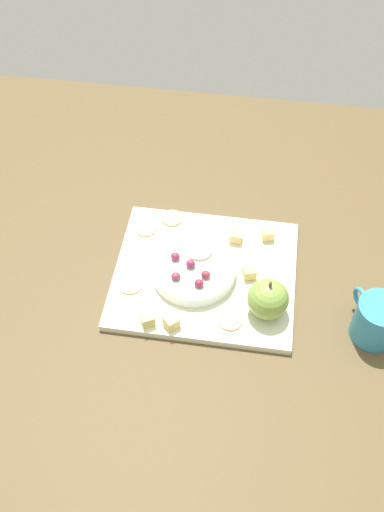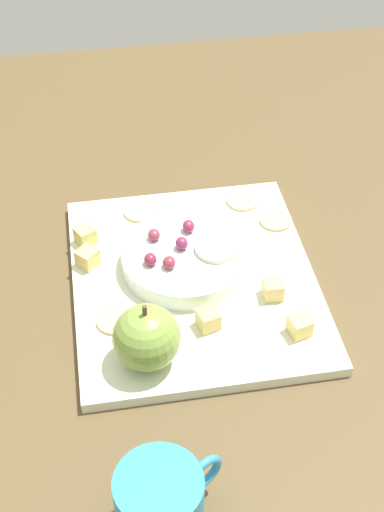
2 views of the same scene
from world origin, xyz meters
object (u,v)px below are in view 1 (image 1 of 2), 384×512
(grape_1, at_px, (199,283))
(grape_2, at_px, (176,276))
(apple_whole, at_px, (268,299))
(cracker_2, at_px, (230,320))
(cheese_cube_1, at_px, (147,319))
(cheese_cube_3, at_px, (171,322))
(cracker_1, at_px, (172,218))
(cheese_cube_4, at_px, (236,236))
(grape_3, at_px, (206,275))
(cheese_cube_0, at_px, (267,234))
(cheese_cube_2, at_px, (250,272))
(platter, at_px, (205,274))
(cracker_3, at_px, (145,228))
(cup, at_px, (376,320))
(cracker_0, at_px, (130,285))
(serving_dish, at_px, (194,270))
(apple_slice_0, at_px, (199,249))
(grape_0, at_px, (175,256))
(grape_4, at_px, (193,264))

(grape_1, xyz_separation_m, grape_2, (-0.04, 0.01, -0.00))
(apple_whole, distance_m, cracker_2, 0.08)
(cheese_cube_1, height_order, cheese_cube_3, same)
(cracker_1, xyz_separation_m, cracker_2, (0.14, -0.22, 0.00))
(cheese_cube_4, distance_m, grape_3, 0.13)
(cheese_cube_1, bearing_deg, cheese_cube_3, 0.06)
(cheese_cube_0, bearing_deg, cheese_cube_3, -123.54)
(cheese_cube_2, distance_m, grape_3, 0.09)
(apple_whole, relative_size, cheese_cube_1, 3.20)
(platter, distance_m, cracker_3, 0.16)
(cup, bearing_deg, grape_3, 170.44)
(cheese_cube_3, bearing_deg, cracker_0, 140.25)
(cracker_2, bearing_deg, cracker_1, 122.18)
(cheese_cube_2, bearing_deg, cheese_cube_0, 75.11)
(apple_whole, distance_m, cracker_3, 0.30)
(serving_dish, xyz_separation_m, cracker_1, (-0.06, 0.13, -0.01))
(grape_2, distance_m, apple_slice_0, 0.08)
(cracker_0, relative_size, grape_2, 2.55)
(serving_dish, bearing_deg, cheese_cube_1, -118.29)
(grape_2, bearing_deg, cheese_cube_2, 18.77)
(platter, distance_m, cheese_cube_1, 0.15)
(cracker_3, bearing_deg, cheese_cube_4, -1.02)
(apple_whole, bearing_deg, grape_0, 157.21)
(platter, height_order, grape_0, grape_0)
(cheese_cube_1, height_order, grape_4, grape_4)
(cheese_cube_1, bearing_deg, serving_dish, 61.71)
(cracker_3, height_order, grape_3, grape_3)
(grape_0, height_order, grape_2, grape_0)
(cheese_cube_1, xyz_separation_m, cheese_cube_2, (0.17, 0.13, 0.00))
(cup, bearing_deg, cheese_cube_2, 159.42)
(apple_whole, xyz_separation_m, apple_slice_0, (-0.13, 0.10, -0.01))
(grape_0, height_order, grape_4, same)
(cracker_3, relative_size, grape_4, 2.55)
(grape_4, bearing_deg, grape_3, -37.99)
(apple_whole, distance_m, apple_slice_0, 0.17)
(cracker_0, relative_size, grape_0, 2.55)
(grape_3, bearing_deg, platter, 98.74)
(grape_0, distance_m, grape_3, 0.07)
(cracker_1, xyz_separation_m, grape_3, (0.09, -0.15, 0.03))
(cracker_2, bearing_deg, grape_2, 150.58)
(cracker_2, relative_size, grape_1, 2.55)
(serving_dish, bearing_deg, grape_3, -42.57)
(cheese_cube_1, distance_m, grape_0, 0.13)
(grape_2, relative_size, apple_slice_0, 0.32)
(cheese_cube_0, height_order, cheese_cube_1, same)
(platter, xyz_separation_m, apple_slice_0, (-0.02, 0.03, 0.03))
(grape_1, bearing_deg, apple_slice_0, 98.12)
(cheese_cube_0, relative_size, cracker_0, 0.53)
(cracker_1, distance_m, grape_1, 0.19)
(cheese_cube_1, relative_size, cheese_cube_3, 1.00)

